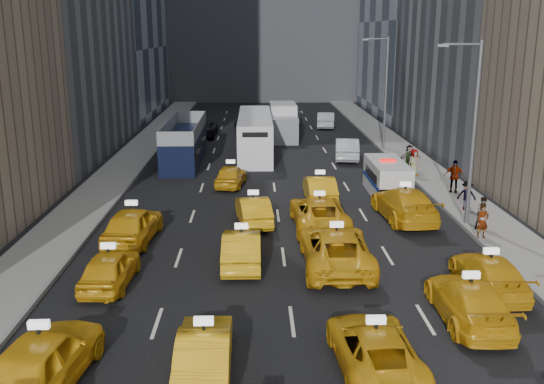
{
  "coord_description": "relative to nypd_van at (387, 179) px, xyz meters",
  "views": [
    {
      "loc": [
        -1.21,
        -16.42,
        9.39
      ],
      "look_at": [
        -0.39,
        11.31,
        2.0
      ],
      "focal_mm": 40.0,
      "sensor_mm": 36.0,
      "label": 1
    }
  ],
  "objects": [
    {
      "name": "misc_car_3",
      "position": [
        -8.88,
        24.94,
        -0.28
      ],
      "size": [
        1.98,
        4.24,
        1.4
      ],
      "primitive_type": "imported",
      "rotation": [
        0.0,
        0.0,
        3.22
      ],
      "color": "black",
      "rests_on": "ground"
    },
    {
      "name": "pedestrian_0",
      "position": [
        2.64,
        -8.26,
        -0.02
      ],
      "size": [
        0.66,
        0.51,
        1.61
      ],
      "primitive_type": "imported",
      "rotation": [
        0.0,
        0.0,
        0.24
      ],
      "color": "gray",
      "rests_on": "sidewalk_east"
    },
    {
      "name": "taxi_13",
      "position": [
        -7.87,
        -5.27,
        -0.28
      ],
      "size": [
        2.0,
        4.39,
        1.4
      ],
      "primitive_type": "imported",
      "rotation": [
        0.0,
        0.0,
        3.27
      ],
      "color": "orange",
      "rests_on": "ground"
    },
    {
      "name": "taxi_15",
      "position": [
        -0.13,
        -4.83,
        -0.15
      ],
      "size": [
        2.75,
        5.87,
        1.66
      ],
      "primitive_type": "imported",
      "rotation": [
        0.0,
        0.0,
        3.22
      ],
      "color": "orange",
      "rests_on": "ground"
    },
    {
      "name": "taxi_9",
      "position": [
        -8.35,
        -10.84,
        -0.25
      ],
      "size": [
        1.56,
        4.44,
        1.46
      ],
      "primitive_type": "imported",
      "rotation": [
        0.0,
        0.0,
        3.14
      ],
      "color": "orange",
      "rests_on": "ground"
    },
    {
      "name": "curb_east",
      "position": [
        2.47,
        7.02,
        -0.89
      ],
      "size": [
        0.15,
        90.0,
        0.18
      ],
      "primitive_type": "cube",
      "color": "slate",
      "rests_on": "ground"
    },
    {
      "name": "pedestrian_3",
      "position": [
        3.97,
        -0.01,
        0.13
      ],
      "size": [
        1.23,
        0.83,
        1.92
      ],
      "primitive_type": "imported",
      "rotation": [
        0.0,
        0.0,
        -0.3
      ],
      "color": "gray",
      "rests_on": "sidewalk_east"
    },
    {
      "name": "curb_west",
      "position": [
        -15.63,
        7.02,
        -0.89
      ],
      "size": [
        0.15,
        90.0,
        0.18
      ],
      "primitive_type": "cube",
      "color": "slate",
      "rests_on": "ground"
    },
    {
      "name": "misc_car_0",
      "position": [
        -0.81,
        10.38,
        -0.17
      ],
      "size": [
        2.29,
        5.07,
        1.61
      ],
      "primitive_type": "imported",
      "rotation": [
        0.0,
        0.0,
        3.02
      ],
      "color": "#B4B8BD",
      "rests_on": "ground"
    },
    {
      "name": "taxi_14",
      "position": [
        -4.64,
        -6.07,
        -0.21
      ],
      "size": [
        2.71,
        5.61,
        1.54
      ],
      "primitive_type": "imported",
      "rotation": [
        0.0,
        0.0,
        3.17
      ],
      "color": "orange",
      "rests_on": "ground"
    },
    {
      "name": "sidewalk_west",
      "position": [
        -17.08,
        7.02,
        -0.9
      ],
      "size": [
        3.0,
        90.0,
        0.15
      ],
      "primitive_type": "cube",
      "color": "gray",
      "rests_on": "ground"
    },
    {
      "name": "taxi_12",
      "position": [
        -13.39,
        -7.88,
        -0.15
      ],
      "size": [
        2.36,
        4.99,
        1.65
      ],
      "primitive_type": "imported",
      "rotation": [
        0.0,
        0.0,
        3.06
      ],
      "color": "orange",
      "rests_on": "ground"
    },
    {
      "name": "pedestrian_4",
      "position": [
        2.66,
        4.16,
        0.07
      ],
      "size": [
        1.0,
        0.79,
        1.8
      ],
      "primitive_type": "imported",
      "rotation": [
        0.0,
        0.0,
        0.42
      ],
      "color": "gray",
      "rests_on": "sidewalk_east"
    },
    {
      "name": "taxi_16",
      "position": [
        -9.28,
        2.35,
        -0.3
      ],
      "size": [
        2.13,
        4.15,
        1.35
      ],
      "primitive_type": "imported",
      "rotation": [
        0.0,
        0.0,
        3.0
      ],
      "color": "orange",
      "rests_on": "ground"
    },
    {
      "name": "taxi_8",
      "position": [
        -13.31,
        -12.83,
        -0.29
      ],
      "size": [
        1.83,
        4.14,
        1.38
      ],
      "primitive_type": "imported",
      "rotation": [
        0.0,
        0.0,
        3.09
      ],
      "color": "orange",
      "rests_on": "ground"
    },
    {
      "name": "taxi_6",
      "position": [
        -4.41,
        -19.0,
        -0.31
      ],
      "size": [
        2.45,
        4.88,
        1.33
      ],
      "primitive_type": "imported",
      "rotation": [
        0.0,
        0.0,
        3.19
      ],
      "color": "orange",
      "rests_on": "ground"
    },
    {
      "name": "pedestrian_5",
      "position": [
        2.7,
        5.55,
        0.07
      ],
      "size": [
        1.73,
        0.81,
        1.8
      ],
      "primitive_type": "imported",
      "rotation": [
        0.0,
        0.0,
        0.21
      ],
      "color": "gray",
      "rests_on": "sidewalk_east"
    },
    {
      "name": "double_decker",
      "position": [
        -12.92,
        9.73,
        0.54
      ],
      "size": [
        3.6,
        10.73,
        3.06
      ],
      "rotation": [
        0.0,
        0.0,
        0.12
      ],
      "color": "black",
      "rests_on": "ground"
    },
    {
      "name": "pedestrian_2",
      "position": [
        3.45,
        -3.75,
        -0.03
      ],
      "size": [
        1.11,
        0.7,
        1.59
      ],
      "primitive_type": "imported",
      "rotation": [
        0.0,
        0.0,
        -0.29
      ],
      "color": "gray",
      "rests_on": "sidewalk_east"
    },
    {
      "name": "streetlight_near",
      "position": [
        2.6,
        -5.98,
        3.94
      ],
      "size": [
        2.15,
        0.22,
        9.0
      ],
      "color": "#595B60",
      "rests_on": "ground"
    },
    {
      "name": "pedestrian_1",
      "position": [
        3.18,
        -6.93,
        -0.03
      ],
      "size": [
        0.8,
        0.47,
        1.59
      ],
      "primitive_type": "imported",
      "rotation": [
        0.0,
        0.0,
        0.06
      ],
      "color": "gray",
      "rests_on": "sidewalk_east"
    },
    {
      "name": "misc_car_1",
      "position": [
        -12.59,
        21.04,
        -0.2
      ],
      "size": [
        2.69,
        5.65,
        1.56
      ],
      "primitive_type": "imported",
      "rotation": [
        0.0,
        0.0,
        3.12
      ],
      "color": "black",
      "rests_on": "ground"
    },
    {
      "name": "city_bus",
      "position": [
        -7.74,
        12.44,
        0.56
      ],
      "size": [
        3.37,
        12.18,
        3.11
      ],
      "rotation": [
        0.0,
        0.0,
        0.07
      ],
      "color": "silver",
      "rests_on": "ground"
    },
    {
      "name": "taxi_17",
      "position": [
        -4.11,
        -1.29,
        -0.23
      ],
      "size": [
        1.62,
        4.54,
        1.49
      ],
      "primitive_type": "imported",
      "rotation": [
        0.0,
        0.0,
        3.15
      ],
      "color": "orange",
      "rests_on": "ground"
    },
    {
      "name": "taxi_5",
      "position": [
        -9.24,
        -19.06,
        -0.28
      ],
      "size": [
        1.53,
        4.24,
        1.39
      ],
      "primitive_type": "imported",
      "rotation": [
        0.0,
        0.0,
        3.16
      ],
      "color": "orange",
      "rests_on": "ground"
    },
    {
      "name": "box_truck",
      "position": [
        -5.19,
        19.5,
        0.53
      ],
      "size": [
        2.87,
        6.89,
        3.07
      ],
      "rotation": [
        0.0,
        0.0,
        0.09
      ],
      "color": "silver",
      "rests_on": "ground"
    },
    {
      "name": "misc_car_4",
      "position": [
        -0.61,
        25.94,
        -0.2
      ],
      "size": [
        2.23,
        4.9,
        1.56
      ],
      "primitive_type": "imported",
      "rotation": [
        0.0,
        0.0,
        3.02
      ],
      "color": "#999CA0",
      "rests_on": "ground"
    },
    {
      "name": "taxi_7",
      "position": [
        -0.7,
        -16.1,
        -0.27
      ],
      "size": [
        2.06,
        4.93,
        1.42
      ],
      "primitive_type": "imported",
      "rotation": [
        0.0,
        0.0,
        3.13
      ],
      "color": "orange",
      "rests_on": "ground"
    },
    {
      "name": "sidewalk_east",
      "position": [
        3.92,
        7.02,
        -0.9
      ],
      "size": [
        3.0,
        90.0,
        0.15
      ],
      "primitive_type": "cube",
      "color": "gray",
      "rests_on": "ground"
    },
    {
      "name": "nypd_van",
      "position": [
        0.0,
        0.0,
        0.0
      ],
      "size": [
        2.64,
        5.27,
        2.16
      ],
      "rotation": [
        0.0,
        0.0,
        0.14
      ],
      "color": "silver",
      "rests_on": "ground"
    },
    {
      "name": "taxi_11",
      "position": [
        0.89,
        -13.72,
        -0.3
      ],
      "size": [
        1.93,
        4.67,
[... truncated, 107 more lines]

